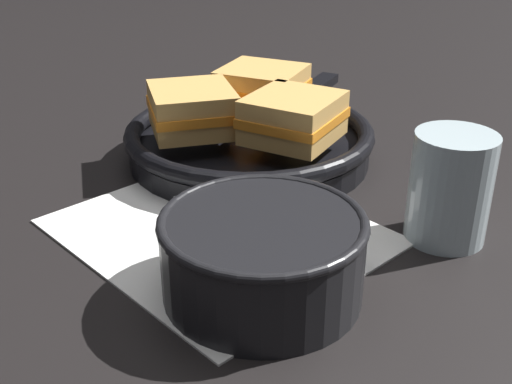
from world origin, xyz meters
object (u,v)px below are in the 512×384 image
soup_bowl (263,251)px  sandwich_far_left (293,117)px  spoon (249,250)px  drinking_glass (450,188)px  sandwich_near_right (192,109)px  sandwich_near_left (262,87)px  skillet (250,141)px

soup_bowl → sandwich_far_left: bearing=127.6°
soup_bowl → spoon: soup_bowl is taller
soup_bowl → spoon: (-0.04, 0.03, -0.03)m
drinking_glass → sandwich_near_right: bearing=-167.2°
soup_bowl → sandwich_near_left: size_ratio=1.30×
sandwich_near_right → spoon: bearing=-25.8°
skillet → sandwich_near_left: 0.07m
sandwich_far_left → sandwich_near_right: bearing=-147.1°
soup_bowl → sandwich_far_left: 0.22m
skillet → sandwich_far_left: size_ratio=3.32×
skillet → sandwich_near_left: sandwich_near_left is taller
spoon → sandwich_near_right: bearing=161.7°
spoon → skillet: skillet is taller
sandwich_near_right → sandwich_far_left: 0.11m
soup_bowl → spoon: 0.06m
sandwich_near_right → drinking_glass: size_ratio=1.28×
spoon → sandwich_near_right: (-0.18, 0.09, 0.06)m
soup_bowl → sandwich_near_left: 0.32m
soup_bowl → skillet: size_ratio=0.41×
skillet → sandwich_near_left: bearing=123.4°
sandwich_near_left → spoon: bearing=-46.5°
sandwich_near_left → skillet: bearing=-56.6°
spoon → skillet: size_ratio=0.45×
drinking_glass → sandwich_near_left: bearing=170.5°
soup_bowl → drinking_glass: 0.18m
sandwich_near_left → sandwich_near_right: bearing=-87.1°
soup_bowl → spoon: size_ratio=0.91×
sandwich_far_left → drinking_glass: 0.18m
soup_bowl → sandwich_near_left: (-0.23, 0.22, 0.03)m
skillet → sandwich_near_right: (-0.03, -0.06, 0.04)m
skillet → sandwich_near_left: (-0.03, 0.05, 0.04)m
soup_bowl → sandwich_far_left: (-0.13, 0.17, 0.03)m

